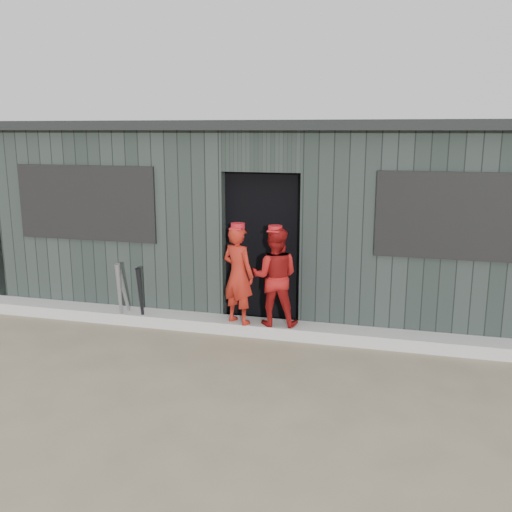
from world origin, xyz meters
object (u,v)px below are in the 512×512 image
(bat_mid, at_px, (125,293))
(player_red_right, at_px, (275,277))
(player_red_left, at_px, (238,275))
(player_grey_back, at_px, (282,279))
(dugout, at_px, (285,213))
(bat_left, at_px, (120,294))
(bat_right, at_px, (141,297))

(bat_mid, distance_m, player_red_right, 2.03)
(player_red_left, bearing_deg, player_red_right, -148.76)
(bat_mid, bearing_deg, player_red_right, 1.95)
(player_red_right, bearing_deg, player_grey_back, -92.66)
(bat_mid, bearing_deg, dugout, 45.29)
(bat_left, bearing_deg, player_red_left, 4.59)
(bat_right, bearing_deg, player_red_left, 3.62)
(player_red_right, bearing_deg, bat_left, -1.43)
(bat_left, distance_m, bat_right, 0.28)
(bat_left, height_order, player_red_left, player_red_left)
(bat_mid, xyz_separation_m, player_grey_back, (1.96, 0.65, 0.15))
(player_red_left, height_order, player_grey_back, player_red_left)
(dugout, bearing_deg, bat_right, -129.01)
(player_grey_back, bearing_deg, player_red_left, 68.72)
(player_red_left, xyz_separation_m, player_grey_back, (0.41, 0.64, -0.19))
(player_grey_back, bearing_deg, dugout, -68.41)
(player_grey_back, bearing_deg, bat_left, 32.68)
(bat_left, bearing_deg, bat_mid, 85.16)
(player_red_left, distance_m, player_red_right, 0.45)
(bat_mid, height_order, dugout, dugout)
(bat_right, height_order, dugout, dugout)
(dugout, bearing_deg, bat_mid, -134.71)
(dugout, bearing_deg, player_grey_back, -79.94)
(dugout, bearing_deg, player_red_right, -82.03)
(player_red_right, relative_size, player_grey_back, 1.06)
(bat_left, distance_m, player_grey_back, 2.12)
(bat_left, height_order, player_red_right, player_red_right)
(player_red_right, bearing_deg, bat_right, -2.06)
(player_red_right, distance_m, dugout, 1.81)
(bat_mid, relative_size, player_red_left, 0.70)
(player_red_left, bearing_deg, bat_left, 28.94)
(bat_right, distance_m, dugout, 2.53)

